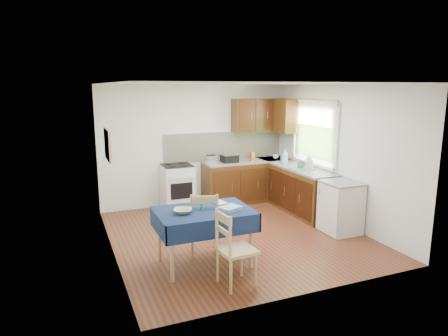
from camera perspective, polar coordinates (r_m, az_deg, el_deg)
name	(u,v)px	position (r m, az deg, el deg)	size (l,w,h in m)	color
floor	(236,235)	(6.81, 1.74, -9.54)	(4.20, 4.20, 0.00)	#4D2414
ceiling	(237,83)	(6.36, 1.87, 11.99)	(4.00, 4.20, 0.02)	white
wall_back	(196,145)	(8.40, -4.07, 3.30)	(4.00, 0.02, 2.50)	silver
wall_front	(311,194)	(4.68, 12.38, -3.59)	(4.00, 0.02, 2.50)	silver
wall_left	(109,172)	(5.95, -16.06, -0.54)	(0.02, 4.20, 2.50)	silver
wall_right	(337,154)	(7.50, 15.89, 1.89)	(0.02, 4.20, 2.50)	silver
base_cabinets	(271,186)	(8.34, 6.76, -2.56)	(1.90, 2.30, 0.86)	#391E09
worktop_back	(247,161)	(8.58, 3.28, 0.98)	(1.90, 0.60, 0.04)	slate
worktop_right	(302,169)	(7.91, 11.14, -0.13)	(0.60, 1.70, 0.04)	slate
worktop_corner	(273,159)	(8.87, 7.07, 1.26)	(0.60, 0.60, 0.04)	slate
splashback	(225,146)	(8.62, 0.08, 3.20)	(2.70, 0.02, 0.60)	silver
upper_cabinets	(267,115)	(8.67, 6.21, 7.51)	(1.20, 0.85, 0.70)	#391E09
stove	(177,187)	(8.13, -6.67, -2.71)	(0.60, 0.61, 0.92)	silver
window	(314,129)	(7.99, 12.79, 5.51)	(0.04, 1.48, 1.26)	#315422
fridge	(341,207)	(7.08, 16.36, -5.42)	(0.58, 0.60, 0.89)	silver
corkboard	(108,145)	(6.19, -16.28, 3.18)	(0.04, 0.62, 0.47)	tan
dining_table	(204,217)	(5.53, -2.88, -7.05)	(1.31, 0.89, 0.79)	#0E1A3A
chair_far	(204,223)	(5.81, -2.83, -7.87)	(0.55, 0.55, 0.99)	tan
chair_near	(233,247)	(5.01, 1.30, -11.16)	(0.47, 0.47, 0.98)	tan
toaster	(211,159)	(8.22, -1.87, 1.25)	(0.24, 0.15, 0.18)	silver
sandwich_press	(229,158)	(8.33, 0.78, 1.47)	(0.32, 0.28, 0.19)	black
sauce_bottle	(251,157)	(8.45, 3.83, 1.65)	(0.05, 0.05, 0.20)	red
yellow_packet	(252,155)	(8.78, 4.04, 1.81)	(0.11, 0.07, 0.14)	yellow
dish_rack	(302,168)	(7.77, 11.10, -0.01)	(0.39, 0.30, 0.19)	gray
kettle	(309,164)	(7.70, 12.02, 0.58)	(0.16, 0.16, 0.27)	silver
cup	(276,157)	(8.80, 7.38, 1.61)	(0.12, 0.12, 0.09)	silver
soap_bottle_a	(285,156)	(8.23, 8.69, 1.65)	(0.12, 0.12, 0.31)	silver
soap_bottle_b	(283,157)	(8.49, 8.46, 1.55)	(0.09, 0.09, 0.19)	#1E60B4
soap_bottle_c	(300,165)	(7.81, 10.84, 0.47)	(0.12, 0.12, 0.16)	#258A3F
plate_bowl	(183,211)	(5.38, -5.91, -6.12)	(0.24, 0.24, 0.06)	beige
book	(215,204)	(5.76, -1.34, -5.09)	(0.16, 0.22, 0.02)	white
spice_jar	(202,206)	(5.50, -3.20, -5.51)	(0.05, 0.05, 0.09)	green
tea_towel	(230,208)	(5.48, 0.87, -5.79)	(0.28, 0.22, 0.05)	navy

